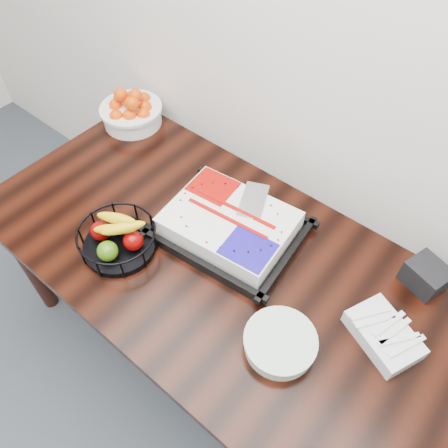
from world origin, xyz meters
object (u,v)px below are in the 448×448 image
Objects in this scene: plate_stack at (280,343)px; napkin_box at (426,275)px; fruit_basket at (118,238)px; cake_tray at (229,225)px; table at (217,269)px; tangerine_bowl at (131,109)px.

plate_stack is 0.54m from napkin_box.
fruit_basket is at bearing -175.10° from plate_stack.
cake_tray is 4.21× the size of napkin_box.
table is 0.17m from cake_tray.
plate_stack is at bearing -31.88° from cake_tray.
tangerine_bowl is at bearing -178.96° from napkin_box.
table is 6.48× the size of tangerine_bowl.
fruit_basket is 2.16× the size of napkin_box.
napkin_box reaches higher than table.
tangerine_bowl is (-0.75, 0.22, 0.03)m from cake_tray.
plate_stack is (0.65, 0.06, -0.03)m from fruit_basket.
cake_tray reaches higher than napkin_box.
plate_stack is 1.74× the size of napkin_box.
fruit_basket is 1.24× the size of plate_stack.
tangerine_bowl is at bearing 133.43° from fruit_basket.
napkin_box is (0.60, 0.35, 0.13)m from table.
fruit_basket is at bearing -130.47° from cake_tray.
cake_tray is at bearing 148.12° from plate_stack.
cake_tray is at bearing 105.57° from table.
tangerine_bowl is 1.02× the size of fruit_basket.
plate_stack is at bearing 4.90° from fruit_basket.
napkin_box is (1.37, 0.03, -0.03)m from tangerine_bowl.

